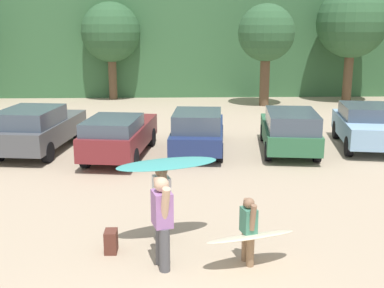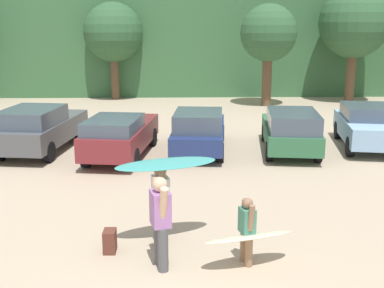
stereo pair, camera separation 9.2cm
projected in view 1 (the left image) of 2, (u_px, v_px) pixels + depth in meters
hillside_ridge at (172, 30)px, 34.55m from camera, size 108.00×12.00×8.03m
tree_far_left at (111, 33)px, 28.11m from camera, size 3.49×3.49×5.71m
tree_center at (266, 34)px, 25.81m from camera, size 3.08×3.08×5.51m
tree_left at (352, 23)px, 27.10m from camera, size 3.99×3.99×6.52m
parked_car_dark_gray at (38, 128)px, 16.76m from camera, size 2.44×4.84×1.63m
parked_car_maroon at (119, 134)px, 16.03m from camera, size 2.31×4.70×1.48m
parked_car_navy at (198, 130)px, 16.78m from camera, size 2.14×4.61×1.51m
parked_car_forest_green at (289, 130)px, 16.66m from camera, size 2.27×4.48×1.54m
parked_car_sky_blue at (366, 125)px, 17.38m from camera, size 2.50×4.35×1.54m
person_adult at (162, 199)px, 9.65m from camera, size 0.40×0.73×1.66m
person_child at (248, 227)px, 8.81m from camera, size 0.31×0.56×1.30m
person_companion at (162, 217)px, 8.60m from camera, size 0.42×0.82×1.74m
surfboard_teal at (168, 164)px, 9.44m from camera, size 2.15×1.19×0.15m
surfboard_cream at (251, 237)px, 8.71m from camera, size 1.80×0.96×0.20m
backpack_dropped at (111, 241)px, 9.37m from camera, size 0.24×0.34×0.45m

